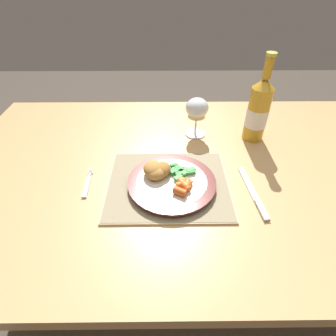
{
  "coord_description": "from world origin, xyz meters",
  "views": [
    {
      "loc": [
        -0.07,
        -0.65,
        1.27
      ],
      "look_at": [
        -0.06,
        -0.06,
        0.78
      ],
      "focal_mm": 28.0,
      "sensor_mm": 36.0,
      "label": 1
    }
  ],
  "objects_px": {
    "fork": "(87,185)",
    "bottle": "(258,110)",
    "dinner_plate": "(172,183)",
    "table_knife": "(255,196)",
    "dining_table": "(185,183)",
    "wine_glass": "(197,110)"
  },
  "relations": [
    {
      "from": "fork",
      "to": "bottle",
      "type": "height_order",
      "value": "bottle"
    },
    {
      "from": "table_knife",
      "to": "bottle",
      "type": "xyz_separation_m",
      "value": [
        0.07,
        0.3,
        0.11
      ]
    },
    {
      "from": "dining_table",
      "to": "bottle",
      "type": "bearing_deg",
      "value": 32.3
    },
    {
      "from": "fork",
      "to": "table_knife",
      "type": "bearing_deg",
      "value": -6.15
    },
    {
      "from": "dining_table",
      "to": "dinner_plate",
      "type": "xyz_separation_m",
      "value": [
        -0.05,
        -0.1,
        0.1
      ]
    },
    {
      "from": "table_knife",
      "to": "bottle",
      "type": "distance_m",
      "value": 0.33
    },
    {
      "from": "fork",
      "to": "dining_table",
      "type": "bearing_deg",
      "value": 17.27
    },
    {
      "from": "table_knife",
      "to": "dinner_plate",
      "type": "bearing_deg",
      "value": 169.55
    },
    {
      "from": "dinner_plate",
      "to": "table_knife",
      "type": "bearing_deg",
      "value": -10.45
    },
    {
      "from": "dinner_plate",
      "to": "fork",
      "type": "relative_size",
      "value": 2.04
    },
    {
      "from": "dining_table",
      "to": "fork",
      "type": "bearing_deg",
      "value": -162.73
    },
    {
      "from": "dinner_plate",
      "to": "table_knife",
      "type": "xyz_separation_m",
      "value": [
        0.23,
        -0.04,
        -0.01
      ]
    },
    {
      "from": "dinner_plate",
      "to": "table_knife",
      "type": "height_order",
      "value": "dinner_plate"
    },
    {
      "from": "dinner_plate",
      "to": "bottle",
      "type": "xyz_separation_m",
      "value": [
        0.3,
        0.26,
        0.09
      ]
    },
    {
      "from": "dinner_plate",
      "to": "wine_glass",
      "type": "height_order",
      "value": "wine_glass"
    },
    {
      "from": "dining_table",
      "to": "wine_glass",
      "type": "xyz_separation_m",
      "value": [
        0.05,
        0.19,
        0.18
      ]
    },
    {
      "from": "dining_table",
      "to": "dinner_plate",
      "type": "height_order",
      "value": "dinner_plate"
    },
    {
      "from": "fork",
      "to": "bottle",
      "type": "relative_size",
      "value": 0.41
    },
    {
      "from": "table_knife",
      "to": "wine_glass",
      "type": "height_order",
      "value": "wine_glass"
    },
    {
      "from": "dinner_plate",
      "to": "wine_glass",
      "type": "distance_m",
      "value": 0.31
    },
    {
      "from": "fork",
      "to": "bottle",
      "type": "distance_m",
      "value": 0.61
    },
    {
      "from": "wine_glass",
      "to": "bottle",
      "type": "bearing_deg",
      "value": -7.49
    }
  ]
}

